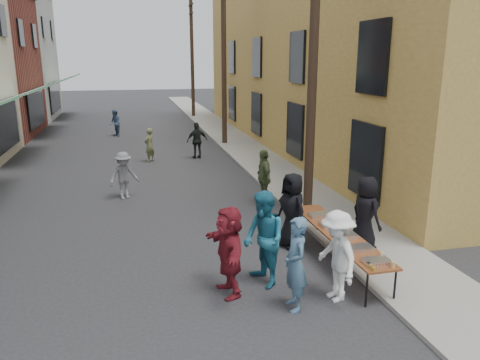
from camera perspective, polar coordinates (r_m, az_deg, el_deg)
name	(u,v)px	position (r m, az deg, el deg)	size (l,w,h in m)	color
ground	(167,279)	(10.16, -8.88, -11.81)	(120.00, 120.00, 0.00)	#28282B
sidewalk	(237,143)	(25.12, -0.32, 4.54)	(2.20, 60.00, 0.10)	gray
building_ochre	(356,47)	(25.87, 13.98, 15.43)	(10.00, 28.00, 10.00)	#B0863E
utility_pole_near	(313,58)	(13.03, 8.91, 14.53)	(0.26, 0.26, 9.00)	#2D2116
utility_pole_mid	(224,57)	(24.57, -1.98, 14.73)	(0.26, 0.26, 9.00)	#2D2116
utility_pole_far	(192,57)	(36.41, -5.86, 14.68)	(0.26, 0.26, 9.00)	#2D2116
serving_table	(339,234)	(10.67, 11.92, -6.45)	(0.70, 4.00, 0.75)	brown
catering_tray_sausage	(376,261)	(9.30, 16.29, -9.49)	(0.50, 0.33, 0.08)	maroon
catering_tray_foil_b	(360,248)	(9.82, 14.43, -8.03)	(0.50, 0.33, 0.08)	#B2B2B7
catering_tray_buns	(345,236)	(10.39, 12.65, -6.62)	(0.50, 0.33, 0.08)	tan
catering_tray_foil_d	(331,225)	(10.98, 11.06, -5.35)	(0.50, 0.33, 0.08)	#B2B2B7
catering_tray_buns_end	(319,215)	(11.58, 9.65, -4.21)	(0.50, 0.33, 0.08)	tan
condiment_jar_a	(374,269)	(8.96, 15.99, -10.42)	(0.07, 0.07, 0.08)	#A57F26
condiment_jar_b	(371,267)	(9.04, 15.68, -10.17)	(0.07, 0.07, 0.08)	#A57F26
condiment_jar_c	(368,265)	(9.12, 15.37, -9.92)	(0.07, 0.07, 0.08)	#A57F26
cup_stack	(393,265)	(9.19, 18.17, -9.80)	(0.08, 0.08, 0.12)	tan
guest_front_a	(292,210)	(11.39, 6.36, -3.70)	(0.91, 0.59, 1.85)	black
guest_front_b	(295,264)	(8.66, 6.78, -10.13)	(0.65, 0.42, 1.77)	#496F8E
guest_front_c	(264,239)	(9.45, 2.93, -7.22)	(0.95, 0.74, 1.96)	teal
guest_front_d	(337,256)	(9.10, 11.71, -9.07)	(1.15, 0.66, 1.78)	white
guest_front_e	(264,177)	(14.59, 2.89, 0.33)	(1.03, 0.43, 1.76)	#56683C
guest_queue_back	(229,251)	(9.12, -1.35, -8.62)	(1.66, 0.53, 1.79)	maroon
server	(366,213)	(11.33, 15.06, -3.93)	(0.86, 0.56, 1.76)	black
passerby_left	(124,175)	(15.70, -13.97, 0.55)	(1.00, 0.58, 1.55)	slate
passerby_mid	(197,141)	(21.45, -5.23, 4.82)	(0.97, 0.40, 1.66)	black
passerby_right	(149,145)	(21.03, -10.98, 4.20)	(0.55, 0.36, 1.50)	#62683C
passerby_far	(115,123)	(28.42, -14.96, 6.72)	(0.75, 0.59, 1.55)	#425B81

